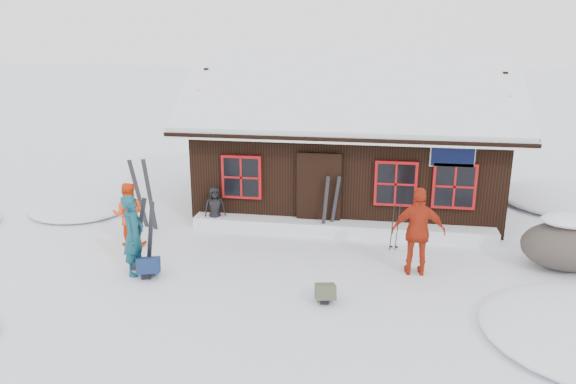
{
  "coord_description": "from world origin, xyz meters",
  "views": [
    {
      "loc": [
        2.31,
        -11.11,
        5.11
      ],
      "look_at": [
        0.27,
        1.47,
        1.3
      ],
      "focal_mm": 35.0,
      "sensor_mm": 36.0,
      "label": 1
    }
  ],
  "objects_px": {
    "skier_orange_left": "(129,214)",
    "backpack_olive": "(325,295)",
    "skier_orange_right": "(418,232)",
    "ski_poles": "(395,228)",
    "backpack_blue": "(149,269)",
    "skier_teal": "(134,235)",
    "skier_crouched": "(215,208)",
    "boulder": "(566,244)",
    "ski_pair_left": "(144,236)"
  },
  "relations": [
    {
      "from": "skier_teal",
      "to": "ski_poles",
      "type": "bearing_deg",
      "value": -68.6
    },
    {
      "from": "skier_crouched",
      "to": "ski_pair_left",
      "type": "relative_size",
      "value": 0.66
    },
    {
      "from": "skier_crouched",
      "to": "skier_orange_right",
      "type": "bearing_deg",
      "value": -45.01
    },
    {
      "from": "boulder",
      "to": "skier_orange_left",
      "type": "bearing_deg",
      "value": -178.65
    },
    {
      "from": "backpack_blue",
      "to": "backpack_olive",
      "type": "xyz_separation_m",
      "value": [
        3.8,
        -0.54,
        -0.02
      ]
    },
    {
      "from": "ski_pair_left",
      "to": "backpack_blue",
      "type": "distance_m",
      "value": 0.7
    },
    {
      "from": "skier_orange_right",
      "to": "ski_poles",
      "type": "bearing_deg",
      "value": -73.18
    },
    {
      "from": "skier_orange_right",
      "to": "backpack_blue",
      "type": "distance_m",
      "value": 5.73
    },
    {
      "from": "ski_poles",
      "to": "skier_orange_right",
      "type": "bearing_deg",
      "value": -70.76
    },
    {
      "from": "ski_pair_left",
      "to": "ski_poles",
      "type": "bearing_deg",
      "value": 29.51
    },
    {
      "from": "backpack_blue",
      "to": "ski_pair_left",
      "type": "bearing_deg",
      "value": 105.21
    },
    {
      "from": "ski_poles",
      "to": "ski_pair_left",
      "type": "bearing_deg",
      "value": -158.99
    },
    {
      "from": "boulder",
      "to": "ski_poles",
      "type": "height_order",
      "value": "ski_poles"
    },
    {
      "from": "skier_orange_right",
      "to": "backpack_blue",
      "type": "bearing_deg",
      "value": 7.86
    },
    {
      "from": "skier_teal",
      "to": "skier_crouched",
      "type": "height_order",
      "value": "skier_teal"
    },
    {
      "from": "boulder",
      "to": "backpack_olive",
      "type": "relative_size",
      "value": 3.74
    },
    {
      "from": "skier_crouched",
      "to": "ski_poles",
      "type": "bearing_deg",
      "value": -32.5
    },
    {
      "from": "skier_crouched",
      "to": "backpack_olive",
      "type": "height_order",
      "value": "skier_crouched"
    },
    {
      "from": "ski_pair_left",
      "to": "skier_orange_left",
      "type": "bearing_deg",
      "value": 134.33
    },
    {
      "from": "ski_poles",
      "to": "backpack_blue",
      "type": "bearing_deg",
      "value": -156.17
    },
    {
      "from": "ski_pair_left",
      "to": "ski_poles",
      "type": "distance_m",
      "value": 5.67
    },
    {
      "from": "boulder",
      "to": "ski_pair_left",
      "type": "xyz_separation_m",
      "value": [
        -8.93,
        -1.58,
        0.25
      ]
    },
    {
      "from": "backpack_olive",
      "to": "backpack_blue",
      "type": "bearing_deg",
      "value": 160.96
    },
    {
      "from": "skier_crouched",
      "to": "ski_poles",
      "type": "relative_size",
      "value": 0.95
    },
    {
      "from": "backpack_blue",
      "to": "skier_teal",
      "type": "bearing_deg",
      "value": 149.17
    },
    {
      "from": "skier_orange_left",
      "to": "backpack_blue",
      "type": "height_order",
      "value": "skier_orange_left"
    },
    {
      "from": "ski_poles",
      "to": "skier_orange_left",
      "type": "bearing_deg",
      "value": -173.74
    },
    {
      "from": "boulder",
      "to": "ski_pair_left",
      "type": "relative_size",
      "value": 1.11
    },
    {
      "from": "skier_crouched",
      "to": "boulder",
      "type": "relative_size",
      "value": 0.6
    },
    {
      "from": "skier_orange_right",
      "to": "ski_pair_left",
      "type": "bearing_deg",
      "value": 5.26
    },
    {
      "from": "backpack_blue",
      "to": "ski_poles",
      "type": "bearing_deg",
      "value": 7.02
    },
    {
      "from": "ski_pair_left",
      "to": "backpack_blue",
      "type": "xyz_separation_m",
      "value": [
        0.15,
        -0.24,
        -0.64
      ]
    },
    {
      "from": "skier_orange_left",
      "to": "boulder",
      "type": "bearing_deg",
      "value": 167.86
    },
    {
      "from": "ski_poles",
      "to": "skier_teal",
      "type": "bearing_deg",
      "value": -158.13
    },
    {
      "from": "skier_crouched",
      "to": "backpack_olive",
      "type": "relative_size",
      "value": 2.23
    },
    {
      "from": "skier_orange_left",
      "to": "backpack_olive",
      "type": "height_order",
      "value": "skier_orange_left"
    },
    {
      "from": "skier_orange_left",
      "to": "backpack_blue",
      "type": "relative_size",
      "value": 2.65
    },
    {
      "from": "boulder",
      "to": "backpack_blue",
      "type": "distance_m",
      "value": 8.97
    },
    {
      "from": "skier_teal",
      "to": "ski_pair_left",
      "type": "xyz_separation_m",
      "value": [
        0.17,
        0.16,
        -0.07
      ]
    },
    {
      "from": "ski_pair_left",
      "to": "backpack_olive",
      "type": "relative_size",
      "value": 3.36
    },
    {
      "from": "skier_teal",
      "to": "ski_poles",
      "type": "distance_m",
      "value": 5.89
    },
    {
      "from": "skier_orange_right",
      "to": "backpack_blue",
      "type": "xyz_separation_m",
      "value": [
        -5.58,
        -1.01,
        -0.79
      ]
    },
    {
      "from": "skier_orange_right",
      "to": "backpack_olive",
      "type": "bearing_deg",
      "value": 38.55
    },
    {
      "from": "ski_poles",
      "to": "backpack_olive",
      "type": "relative_size",
      "value": 2.33
    },
    {
      "from": "skier_orange_left",
      "to": "skier_crouched",
      "type": "distance_m",
      "value": 2.24
    },
    {
      "from": "skier_teal",
      "to": "skier_orange_right",
      "type": "relative_size",
      "value": 0.92
    },
    {
      "from": "skier_teal",
      "to": "skier_orange_left",
      "type": "distance_m",
      "value": 1.71
    },
    {
      "from": "skier_orange_left",
      "to": "skier_orange_right",
      "type": "bearing_deg",
      "value": 161.64
    },
    {
      "from": "boulder",
      "to": "backpack_blue",
      "type": "bearing_deg",
      "value": -168.3
    },
    {
      "from": "skier_orange_right",
      "to": "backpack_olive",
      "type": "height_order",
      "value": "skier_orange_right"
    }
  ]
}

